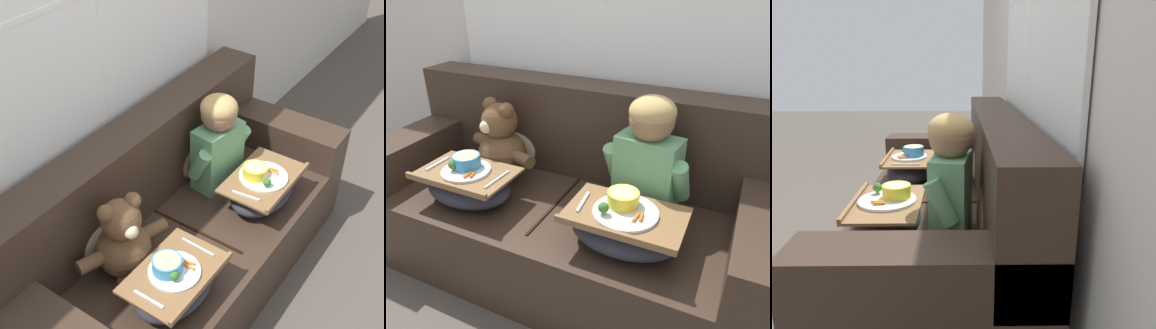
# 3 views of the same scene
# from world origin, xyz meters

# --- Properties ---
(ground_plane) EXTENTS (14.00, 14.00, 0.00)m
(ground_plane) POSITION_xyz_m (0.00, 0.00, 0.00)
(ground_plane) COLOR #4C443D
(couch) EXTENTS (1.96, 0.85, 0.88)m
(couch) POSITION_xyz_m (0.00, 0.07, 0.32)
(couch) COLOR #38281E
(couch) RESTS_ON ground_plane
(throw_pillow_behind_child) EXTENTS (0.34, 0.17, 0.36)m
(throw_pillow_behind_child) POSITION_xyz_m (0.38, 0.24, 0.56)
(throw_pillow_behind_child) COLOR #B2754C
(throw_pillow_behind_child) RESTS_ON couch
(throw_pillow_behind_teddy) EXTENTS (0.32, 0.15, 0.33)m
(throw_pillow_behind_teddy) POSITION_xyz_m (-0.38, 0.24, 0.56)
(throw_pillow_behind_teddy) COLOR #C1B293
(throw_pillow_behind_teddy) RESTS_ON couch
(child_figure) EXTENTS (0.39, 0.21, 0.54)m
(child_figure) POSITION_xyz_m (0.38, 0.07, 0.70)
(child_figure) COLOR #66A370
(child_figure) RESTS_ON couch
(teddy_bear) EXTENTS (0.44, 0.32, 0.41)m
(teddy_bear) POSITION_xyz_m (-0.38, 0.07, 0.58)
(teddy_bear) COLOR brown
(teddy_bear) RESTS_ON couch
(lap_tray_child) EXTENTS (0.45, 0.30, 0.22)m
(lap_tray_child) POSITION_xyz_m (0.38, -0.20, 0.49)
(lap_tray_child) COLOR #2D2D38
(lap_tray_child) RESTS_ON child_figure
(lap_tray_teddy) EXTENTS (0.44, 0.29, 0.23)m
(lap_tray_teddy) POSITION_xyz_m (-0.38, -0.20, 0.49)
(lap_tray_teddy) COLOR #2D2D38
(lap_tray_teddy) RESTS_ON teddy_bear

